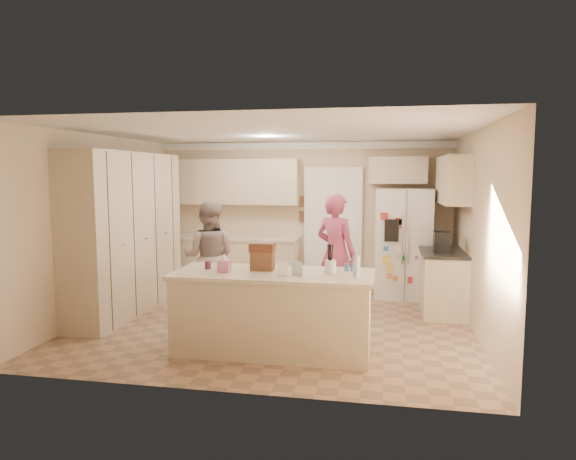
% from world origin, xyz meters
% --- Properties ---
extents(floor, '(5.20, 4.60, 0.02)m').
position_xyz_m(floor, '(0.00, 0.00, -0.01)').
color(floor, '#9E795A').
rests_on(floor, ground).
extents(ceiling, '(5.20, 4.60, 0.02)m').
position_xyz_m(ceiling, '(0.00, 0.00, 2.61)').
color(ceiling, white).
rests_on(ceiling, wall_back).
extents(wall_back, '(5.20, 0.02, 2.60)m').
position_xyz_m(wall_back, '(0.00, 2.31, 1.30)').
color(wall_back, beige).
rests_on(wall_back, ground).
extents(wall_front, '(5.20, 0.02, 2.60)m').
position_xyz_m(wall_front, '(0.00, -2.31, 1.30)').
color(wall_front, beige).
rests_on(wall_front, ground).
extents(wall_left, '(0.02, 4.60, 2.60)m').
position_xyz_m(wall_left, '(-2.61, 0.00, 1.30)').
color(wall_left, beige).
rests_on(wall_left, ground).
extents(wall_right, '(0.02, 4.60, 2.60)m').
position_xyz_m(wall_right, '(2.61, 0.00, 1.30)').
color(wall_right, beige).
rests_on(wall_right, ground).
extents(crown_back, '(5.20, 0.08, 0.12)m').
position_xyz_m(crown_back, '(0.00, 2.26, 2.53)').
color(crown_back, white).
rests_on(crown_back, wall_back).
extents(pantry_bank, '(0.60, 2.60, 2.35)m').
position_xyz_m(pantry_bank, '(-2.30, 0.20, 1.18)').
color(pantry_bank, beige).
rests_on(pantry_bank, floor).
extents(back_base_cab, '(2.20, 0.60, 0.88)m').
position_xyz_m(back_base_cab, '(-1.15, 2.00, 0.44)').
color(back_base_cab, beige).
rests_on(back_base_cab, floor).
extents(back_countertop, '(2.24, 0.63, 0.04)m').
position_xyz_m(back_countertop, '(-1.15, 1.99, 0.90)').
color(back_countertop, beige).
rests_on(back_countertop, back_base_cab).
extents(back_upper_cab, '(2.20, 0.35, 0.80)m').
position_xyz_m(back_upper_cab, '(-1.15, 2.12, 1.90)').
color(back_upper_cab, beige).
rests_on(back_upper_cab, wall_back).
extents(doorway_opening, '(0.90, 0.06, 2.10)m').
position_xyz_m(doorway_opening, '(0.55, 2.28, 1.05)').
color(doorway_opening, black).
rests_on(doorway_opening, floor).
extents(doorway_casing, '(1.02, 0.03, 2.22)m').
position_xyz_m(doorway_casing, '(0.55, 2.24, 1.05)').
color(doorway_casing, white).
rests_on(doorway_casing, floor).
extents(wall_frame_upper, '(0.15, 0.02, 0.20)m').
position_xyz_m(wall_frame_upper, '(0.02, 2.27, 1.55)').
color(wall_frame_upper, brown).
rests_on(wall_frame_upper, wall_back).
extents(wall_frame_lower, '(0.15, 0.02, 0.20)m').
position_xyz_m(wall_frame_lower, '(0.02, 2.27, 1.28)').
color(wall_frame_lower, brown).
rests_on(wall_frame_lower, wall_back).
extents(refrigerator, '(0.95, 0.77, 1.80)m').
position_xyz_m(refrigerator, '(1.78, 1.83, 0.90)').
color(refrigerator, white).
rests_on(refrigerator, floor).
extents(fridge_seam, '(0.02, 0.02, 1.78)m').
position_xyz_m(fridge_seam, '(1.78, 1.48, 0.90)').
color(fridge_seam, gray).
rests_on(fridge_seam, refrigerator).
extents(fridge_dispenser, '(0.22, 0.03, 0.35)m').
position_xyz_m(fridge_dispenser, '(1.56, 1.47, 1.15)').
color(fridge_dispenser, black).
rests_on(fridge_dispenser, refrigerator).
extents(fridge_handle_l, '(0.02, 0.02, 0.85)m').
position_xyz_m(fridge_handle_l, '(1.73, 1.46, 1.05)').
color(fridge_handle_l, silver).
rests_on(fridge_handle_l, refrigerator).
extents(fridge_handle_r, '(0.02, 0.02, 0.85)m').
position_xyz_m(fridge_handle_r, '(1.83, 1.46, 1.05)').
color(fridge_handle_r, silver).
rests_on(fridge_handle_r, refrigerator).
extents(over_fridge_cab, '(0.95, 0.35, 0.45)m').
position_xyz_m(over_fridge_cab, '(1.65, 2.12, 2.10)').
color(over_fridge_cab, beige).
rests_on(over_fridge_cab, wall_back).
extents(right_base_cab, '(0.60, 1.20, 0.88)m').
position_xyz_m(right_base_cab, '(2.30, 1.00, 0.44)').
color(right_base_cab, beige).
rests_on(right_base_cab, floor).
extents(right_countertop, '(0.63, 1.24, 0.04)m').
position_xyz_m(right_countertop, '(2.29, 1.00, 0.90)').
color(right_countertop, '#2D2B28').
rests_on(right_countertop, right_base_cab).
extents(right_upper_cab, '(0.35, 1.50, 0.70)m').
position_xyz_m(right_upper_cab, '(2.43, 1.20, 1.95)').
color(right_upper_cab, beige).
rests_on(right_upper_cab, wall_right).
extents(coffee_maker, '(0.22, 0.28, 0.30)m').
position_xyz_m(coffee_maker, '(2.25, 0.80, 1.07)').
color(coffee_maker, black).
rests_on(coffee_maker, right_countertop).
extents(island_base, '(2.20, 0.90, 0.88)m').
position_xyz_m(island_base, '(0.20, -1.10, 0.44)').
color(island_base, beige).
rests_on(island_base, floor).
extents(island_top, '(2.28, 0.96, 0.05)m').
position_xyz_m(island_top, '(0.20, -1.10, 0.90)').
color(island_top, beige).
rests_on(island_top, island_base).
extents(utensil_crock, '(0.13, 0.13, 0.15)m').
position_xyz_m(utensil_crock, '(0.85, -1.05, 1.00)').
color(utensil_crock, white).
rests_on(utensil_crock, island_top).
extents(tissue_box, '(0.13, 0.13, 0.14)m').
position_xyz_m(tissue_box, '(-0.35, -1.20, 1.00)').
color(tissue_box, '#CC75A0').
rests_on(tissue_box, island_top).
extents(tissue_plume, '(0.08, 0.08, 0.08)m').
position_xyz_m(tissue_plume, '(-0.35, -1.20, 1.10)').
color(tissue_plume, white).
rests_on(tissue_plume, tissue_box).
extents(dollhouse_body, '(0.26, 0.18, 0.22)m').
position_xyz_m(dollhouse_body, '(0.05, -1.00, 1.04)').
color(dollhouse_body, brown).
rests_on(dollhouse_body, island_top).
extents(dollhouse_roof, '(0.28, 0.20, 0.10)m').
position_xyz_m(dollhouse_roof, '(0.05, -1.00, 1.20)').
color(dollhouse_roof, '#592D1E').
rests_on(dollhouse_roof, dollhouse_body).
extents(jam_jar, '(0.07, 0.07, 0.09)m').
position_xyz_m(jam_jar, '(-0.60, -1.05, 0.97)').
color(jam_jar, '#59263F').
rests_on(jam_jar, island_top).
extents(greeting_card_a, '(0.12, 0.06, 0.16)m').
position_xyz_m(greeting_card_a, '(0.35, -1.30, 1.01)').
color(greeting_card_a, white).
rests_on(greeting_card_a, island_top).
extents(greeting_card_b, '(0.12, 0.05, 0.16)m').
position_xyz_m(greeting_card_b, '(0.50, -1.25, 1.01)').
color(greeting_card_b, silver).
rests_on(greeting_card_b, island_top).
extents(water_bottle, '(0.07, 0.07, 0.24)m').
position_xyz_m(water_bottle, '(1.15, -1.25, 1.04)').
color(water_bottle, silver).
rests_on(water_bottle, island_top).
extents(shaker_salt, '(0.05, 0.05, 0.09)m').
position_xyz_m(shaker_salt, '(1.02, -0.88, 0.97)').
color(shaker_salt, teal).
rests_on(shaker_salt, island_top).
extents(shaker_pepper, '(0.05, 0.05, 0.09)m').
position_xyz_m(shaker_pepper, '(1.09, -0.88, 0.97)').
color(shaker_pepper, teal).
rests_on(shaker_pepper, island_top).
extents(teen_boy, '(0.84, 0.68, 1.64)m').
position_xyz_m(teen_boy, '(-1.10, 0.40, 0.82)').
color(teen_boy, '#9B9592').
rests_on(teen_boy, floor).
extents(teen_girl, '(0.76, 0.67, 1.76)m').
position_xyz_m(teen_girl, '(0.75, 0.72, 0.88)').
color(teen_girl, '#B13F52').
rests_on(teen_girl, floor).
extents(fridge_magnets, '(0.76, 0.02, 1.44)m').
position_xyz_m(fridge_magnets, '(1.78, 1.47, 0.90)').
color(fridge_magnets, tan).
rests_on(fridge_magnets, refrigerator).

